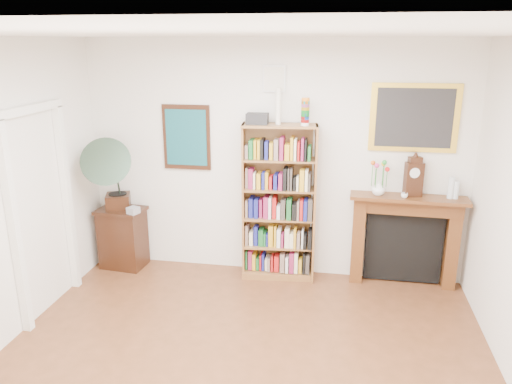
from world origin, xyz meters
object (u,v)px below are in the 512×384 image
teacup (404,195)px  cd_stack (133,210)px  fireplace (405,232)px  flower_vase (378,188)px  mantel_clock (414,177)px  gramophone (109,170)px  bottle_left (451,188)px  bottle_right (456,190)px  side_cabinet (123,238)px  bookshelf (279,195)px

teacup → cd_stack: bearing=-177.4°
fireplace → flower_vase: bearing=-168.1°
mantel_clock → flower_vase: 0.40m
fireplace → gramophone: 3.54m
cd_stack → teacup: 3.16m
gramophone → cd_stack: 0.56m
flower_vase → teacup: 0.29m
bottle_left → fireplace: bearing=174.3°
cd_stack → mantel_clock: bearing=4.1°
gramophone → flower_vase: gramophone is taller
bottle_left → gramophone: bearing=-177.0°
bottle_right → gramophone: bearing=-177.1°
mantel_clock → teacup: bearing=-151.0°
side_cabinet → gramophone: gramophone is taller
bottle_right → mantel_clock: bearing=178.7°
gramophone → teacup: bearing=-18.0°
cd_stack → mantel_clock: 3.28m
side_cabinet → bottle_left: bearing=6.5°
gramophone → flower_vase: size_ratio=6.05×
cd_stack → flower_vase: flower_vase is taller
bookshelf → fireplace: bookshelf is taller
fireplace → bottle_left: bearing=-3.5°
mantel_clock → side_cabinet: bearing=167.1°
side_cabinet → flower_vase: bearing=6.5°
cd_stack → flower_vase: (2.86, 0.21, 0.36)m
fireplace → cd_stack: fireplace is taller
side_cabinet → fireplace: fireplace is taller
fireplace → teacup: size_ratio=17.32×
bookshelf → bottle_right: 1.96m
bookshelf → mantel_clock: 1.52m
side_cabinet → fireplace: bearing=7.4°
mantel_clock → teacup: (-0.09, -0.09, -0.19)m
cd_stack → bottle_right: size_ratio=0.60×
bookshelf → bottle_left: (1.90, 0.03, 0.17)m
side_cabinet → teacup: (3.37, 0.01, 0.74)m
side_cabinet → gramophone: 0.92m
cd_stack → bottle_right: bearing=3.4°
cd_stack → teacup: size_ratio=1.60×
fireplace → bottle_left: size_ratio=5.42×
gramophone → teacup: size_ratio=12.46×
bookshelf → side_cabinet: size_ratio=2.80×
side_cabinet → fireplace: 3.44m
cd_stack → teacup: teacup is taller
mantel_clock → teacup: mantel_clock is taller
teacup → bookshelf: bearing=178.2°
gramophone → flower_vase: 3.14m
bookshelf → bottle_right: bookshelf is taller
fireplace → gramophone: bearing=-173.8°
mantel_clock → bookshelf: bearing=167.2°
bookshelf → teacup: bearing=-7.4°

